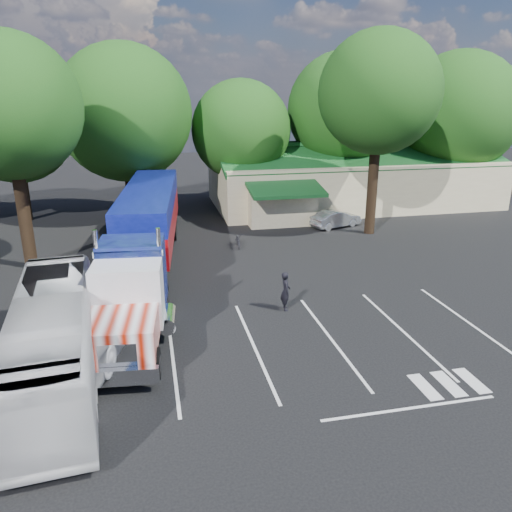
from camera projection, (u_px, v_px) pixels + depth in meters
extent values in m
plane|color=black|center=(229.00, 290.00, 25.25)|extent=(120.00, 120.00, 0.00)
cube|color=beige|center=(351.00, 181.00, 44.16)|extent=(24.00, 11.00, 4.00)
cube|color=#164F21|center=(364.00, 156.00, 41.15)|extent=(24.20, 6.25, 2.10)
cube|color=#164F21|center=(343.00, 150.00, 45.60)|extent=(24.20, 6.25, 2.10)
cube|color=beige|center=(281.00, 206.00, 37.43)|extent=(5.00, 2.50, 2.80)
cube|color=#164F21|center=(286.00, 189.00, 35.76)|extent=(5.40, 3.19, 0.80)
cylinder|color=black|center=(25.00, 195.00, 38.47)|extent=(0.70, 0.70, 4.00)
sphere|color=#1B4D16|center=(15.00, 126.00, 36.85)|extent=(8.40, 8.40, 8.40)
cylinder|color=black|center=(131.00, 192.00, 38.57)|extent=(0.70, 0.70, 4.30)
sphere|color=#1B4D16|center=(124.00, 113.00, 36.71)|extent=(10.00, 10.00, 10.00)
cylinder|color=black|center=(242.00, 189.00, 41.72)|extent=(0.70, 0.70, 3.60)
sphere|color=#1B4D16|center=(241.00, 130.00, 40.21)|extent=(8.00, 8.00, 8.00)
cylinder|color=black|center=(341.00, 179.00, 43.88)|extent=(0.70, 0.70, 4.50)
sphere|color=#1B4D16|center=(345.00, 110.00, 42.03)|extent=(9.60, 9.60, 9.60)
cylinder|color=black|center=(450.00, 180.00, 44.90)|extent=(0.70, 0.70, 3.90)
sphere|color=#1B4D16|center=(458.00, 113.00, 43.05)|extent=(10.40, 10.40, 10.40)
cylinder|color=black|center=(24.00, 216.00, 27.73)|extent=(0.70, 0.70, 6.00)
sphere|color=#1B4D16|center=(8.00, 106.00, 25.89)|extent=(7.60, 7.60, 7.60)
cylinder|color=black|center=(372.00, 188.00, 34.45)|extent=(0.70, 0.70, 6.50)
sphere|color=#1B4D16|center=(379.00, 93.00, 32.48)|extent=(8.00, 8.00, 8.00)
cube|color=black|center=(132.00, 322.00, 20.04)|extent=(1.76, 7.40, 0.26)
cube|color=white|center=(119.00, 377.00, 16.37)|extent=(2.63, 0.52, 0.58)
cube|color=white|center=(118.00, 357.00, 16.37)|extent=(1.26, 0.25, 0.94)
cube|color=white|center=(122.00, 334.00, 17.44)|extent=(2.64, 2.74, 1.21)
cube|color=silver|center=(128.00, 294.00, 19.21)|extent=(2.77, 1.92, 2.41)
cube|color=black|center=(125.00, 288.00, 18.41)|extent=(2.41, 0.32, 1.05)
cube|color=white|center=(128.00, 254.00, 19.62)|extent=(2.72, 0.37, 0.26)
cube|color=#0F0D5D|center=(133.00, 273.00, 20.93)|extent=(2.81, 2.34, 2.83)
cylinder|color=white|center=(99.00, 273.00, 19.79)|extent=(0.21, 0.21, 3.56)
cylinder|color=white|center=(160.00, 271.00, 20.06)|extent=(0.21, 0.21, 3.56)
cylinder|color=white|center=(96.00, 322.00, 19.98)|extent=(0.85, 1.74, 0.69)
cylinder|color=white|center=(168.00, 319.00, 20.30)|extent=(0.85, 1.74, 0.69)
cube|color=white|center=(151.00, 221.00, 29.55)|extent=(4.02, 13.62, 1.57)
cube|color=navy|center=(149.00, 198.00, 29.11)|extent=(4.02, 13.62, 1.26)
cube|color=black|center=(157.00, 225.00, 34.13)|extent=(1.61, 3.77, 0.37)
cube|color=black|center=(129.00, 280.00, 24.62)|extent=(0.14, 0.14, 1.47)
cube|color=black|center=(159.00, 279.00, 24.78)|extent=(0.14, 0.14, 1.47)
cube|color=white|center=(160.00, 222.00, 36.53)|extent=(2.52, 0.37, 0.13)
cylinder|color=black|center=(90.00, 368.00, 17.12)|extent=(0.48, 1.18, 1.15)
cylinder|color=black|center=(155.00, 364.00, 17.36)|extent=(0.48, 1.18, 1.15)
cylinder|color=black|center=(111.00, 310.00, 21.66)|extent=(0.48, 1.18, 1.15)
cylinder|color=black|center=(163.00, 307.00, 21.91)|extent=(0.48, 1.18, 1.15)
cylinder|color=black|center=(115.00, 299.00, 22.75)|extent=(0.48, 1.18, 1.15)
cylinder|color=black|center=(164.00, 297.00, 22.99)|extent=(0.48, 1.18, 1.15)
cylinder|color=black|center=(140.00, 233.00, 33.32)|extent=(0.48, 1.18, 1.15)
cylinder|color=black|center=(173.00, 232.00, 33.56)|extent=(0.48, 1.18, 1.15)
cylinder|color=black|center=(142.00, 228.00, 34.50)|extent=(0.48, 1.18, 1.15)
cylinder|color=black|center=(174.00, 227.00, 34.75)|extent=(0.48, 1.18, 1.15)
imported|color=black|center=(286.00, 291.00, 22.79)|extent=(0.51, 0.71, 1.83)
imported|color=black|center=(238.00, 240.00, 32.21)|extent=(0.80, 1.86, 0.95)
imported|color=silver|center=(53.00, 339.00, 17.05)|extent=(3.60, 11.27, 3.08)
imported|color=#B6BABE|center=(336.00, 219.00, 36.77)|extent=(4.12, 2.54, 1.28)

